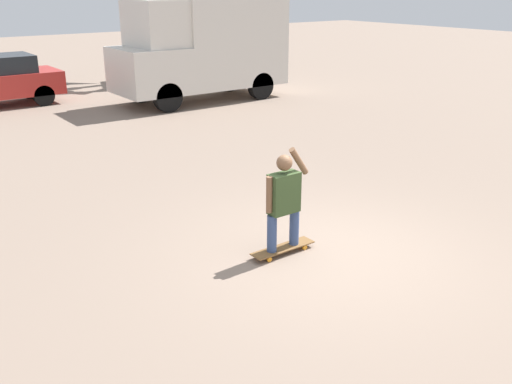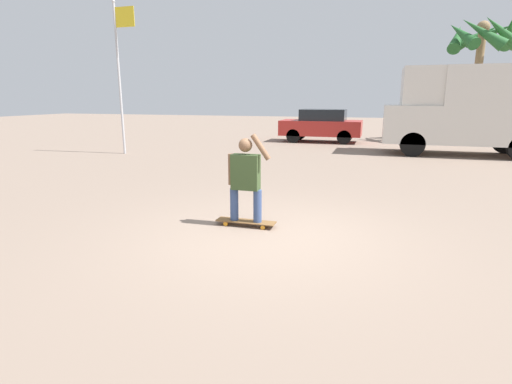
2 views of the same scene
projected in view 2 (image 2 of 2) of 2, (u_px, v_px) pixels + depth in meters
The scene contains 7 objects.
ground_plane at pixel (270, 237), 6.28m from camera, with size 80.00×80.00×0.00m, color gray.
skateboard at pixel (246, 222), 6.78m from camera, with size 1.02×0.25×0.09m.
person_skateboarder at pixel (246, 175), 6.60m from camera, with size 0.73×0.22×1.48m.
camper_van at pixel (469, 108), 14.79m from camera, with size 5.68×2.23×3.24m.
parked_car_red at pixel (321, 125), 19.49m from camera, with size 3.88×1.79×1.58m.
palm_tree_near_van at pixel (482, 40), 18.42m from camera, with size 3.28×3.38×5.76m.
flagpole at pixel (120, 67), 14.83m from camera, with size 0.87×0.12×5.56m.
Camera 2 is at (1.52, -5.75, 2.13)m, focal length 28.00 mm.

